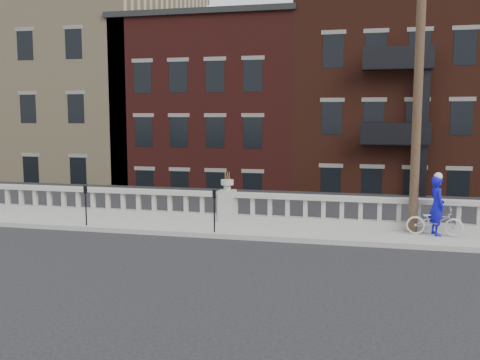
% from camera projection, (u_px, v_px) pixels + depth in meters
% --- Properties ---
extents(ground, '(120.00, 120.00, 0.00)m').
position_uv_depth(ground, '(192.00, 253.00, 15.00)').
color(ground, black).
rests_on(ground, ground).
extents(sidewalk, '(32.00, 2.20, 0.15)m').
position_uv_depth(sidewalk, '(220.00, 229.00, 17.88)').
color(sidewalk, '#9C9990').
rests_on(sidewalk, ground).
extents(balustrade, '(28.00, 0.34, 1.03)m').
position_uv_depth(balustrade, '(227.00, 207.00, 18.73)').
color(balustrade, '#9C9990').
rests_on(balustrade, sidewalk).
extents(planter_pedestal, '(0.55, 0.55, 1.76)m').
position_uv_depth(planter_pedestal, '(227.00, 202.00, 18.71)').
color(planter_pedestal, '#9C9990').
rests_on(planter_pedestal, sidewalk).
extents(lower_level, '(80.00, 44.00, 20.80)m').
position_uv_depth(lower_level, '(305.00, 133.00, 36.81)').
color(lower_level, '#605E59').
rests_on(lower_level, ground).
extents(utility_pole, '(1.60, 0.28, 10.00)m').
position_uv_depth(utility_pole, '(419.00, 70.00, 16.42)').
color(utility_pole, '#422D1E').
rests_on(utility_pole, sidewalk).
extents(parking_meter_a, '(0.10, 0.09, 1.36)m').
position_uv_depth(parking_meter_a, '(86.00, 201.00, 17.97)').
color(parking_meter_a, black).
rests_on(parking_meter_a, sidewalk).
extents(parking_meter_b, '(0.10, 0.09, 1.36)m').
position_uv_depth(parking_meter_b, '(214.00, 206.00, 16.94)').
color(parking_meter_b, black).
rests_on(parking_meter_b, sidewalk).
extents(bicycle, '(1.73, 0.72, 0.89)m').
position_uv_depth(bicycle, '(435.00, 221.00, 16.53)').
color(bicycle, silver).
rests_on(bicycle, sidewalk).
extents(cyclist, '(0.61, 0.77, 1.85)m').
position_uv_depth(cyclist, '(437.00, 206.00, 16.54)').
color(cyclist, '#0E0CC1').
rests_on(cyclist, sidewalk).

